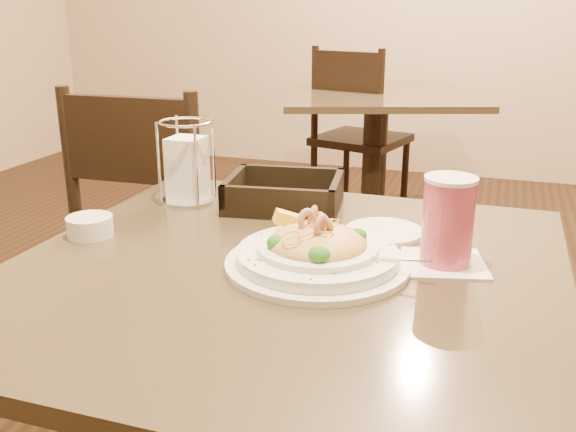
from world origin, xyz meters
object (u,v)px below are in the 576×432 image
(main_table, at_px, (284,384))
(drink_glass, at_px, (448,222))
(dining_chair_near, at_px, (159,234))
(bread_basket, at_px, (284,196))
(pasta_bowl, at_px, (317,251))
(background_table, at_px, (375,139))
(butter_ramekin, at_px, (90,226))
(dining_chair_far, at_px, (357,132))
(napkin_caddy, at_px, (187,167))
(side_plate, at_px, (384,232))

(main_table, relative_size, drink_glass, 5.60)
(dining_chair_near, xyz_separation_m, bread_basket, (0.48, -0.30, 0.25))
(pasta_bowl, bearing_deg, background_table, 98.45)
(dining_chair_near, bearing_deg, pasta_bowl, 135.15)
(pasta_bowl, xyz_separation_m, butter_ramekin, (-0.44, 0.01, -0.01))
(pasta_bowl, bearing_deg, drink_glass, 22.11)
(bread_basket, bearing_deg, dining_chair_far, 98.05)
(dining_chair_far, bearing_deg, bread_basket, 112.70)
(main_table, height_order, drink_glass, drink_glass)
(drink_glass, distance_m, napkin_caddy, 0.59)
(main_table, bearing_deg, side_plate, 57.63)
(dining_chair_far, relative_size, side_plate, 6.36)
(bread_basket, height_order, napkin_caddy, napkin_caddy)
(background_table, bearing_deg, bread_basket, -85.01)
(background_table, relative_size, butter_ramekin, 13.42)
(background_table, distance_m, side_plate, 2.01)
(background_table, distance_m, dining_chair_near, 1.59)
(main_table, relative_size, background_table, 0.79)
(background_table, height_order, dining_chair_far, dining_chair_far)
(main_table, xyz_separation_m, bread_basket, (-0.10, 0.31, 0.25))
(dining_chair_far, bearing_deg, side_plate, 118.50)
(pasta_bowl, height_order, bread_basket, pasta_bowl)
(pasta_bowl, xyz_separation_m, napkin_caddy, (-0.37, 0.26, 0.05))
(dining_chair_near, distance_m, dining_chair_far, 1.69)
(background_table, height_order, bread_basket, bread_basket)
(dining_chair_far, distance_m, side_plate, 2.16)
(main_table, relative_size, dining_chair_far, 0.97)
(main_table, xyz_separation_m, butter_ramekin, (-0.39, 0.02, 0.25))
(dining_chair_near, relative_size, side_plate, 6.36)
(main_table, relative_size, side_plate, 6.16)
(pasta_bowl, height_order, butter_ramekin, pasta_bowl)
(dining_chair_near, bearing_deg, main_table, 132.13)
(dining_chair_near, distance_m, napkin_caddy, 0.52)
(dining_chair_far, xyz_separation_m, bread_basket, (0.28, -1.98, 0.25))
(side_plate, height_order, butter_ramekin, butter_ramekin)
(dining_chair_near, relative_size, butter_ramekin, 10.94)
(drink_glass, height_order, side_plate, drink_glass)
(dining_chair_far, relative_size, bread_basket, 3.58)
(bread_basket, bearing_deg, main_table, -71.19)
(dining_chair_far, distance_m, napkin_caddy, 2.03)
(bread_basket, bearing_deg, dining_chair_near, 148.44)
(main_table, xyz_separation_m, dining_chair_near, (-0.59, 0.60, 0.00))
(background_table, distance_m, drink_glass, 2.16)
(dining_chair_near, xyz_separation_m, napkin_caddy, (0.27, -0.33, 0.30))
(pasta_bowl, relative_size, drink_glass, 2.10)
(dining_chair_far, height_order, side_plate, dining_chair_far)
(background_table, relative_size, dining_chair_near, 1.23)
(pasta_bowl, relative_size, side_plate, 2.31)
(background_table, bearing_deg, main_table, -82.98)
(background_table, bearing_deg, pasta_bowl, -81.55)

